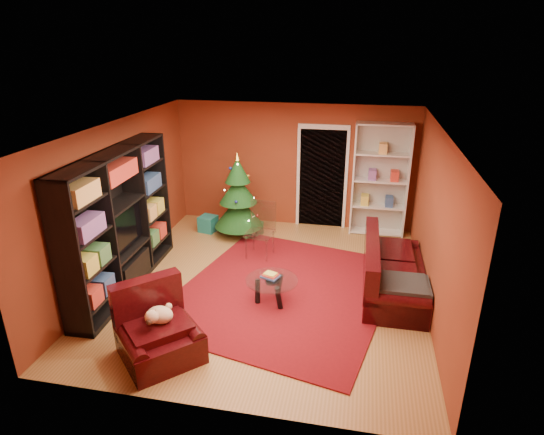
% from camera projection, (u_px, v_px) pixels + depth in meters
% --- Properties ---
extents(floor, '(5.00, 5.50, 0.05)m').
position_uv_depth(floor, '(267.00, 286.00, 7.54)').
color(floor, '#A2713A').
rests_on(floor, ground).
extents(ceiling, '(5.00, 5.50, 0.05)m').
position_uv_depth(ceiling, '(267.00, 126.00, 6.56)').
color(ceiling, silver).
rests_on(ceiling, wall_back).
extents(wall_back, '(5.00, 0.05, 2.60)m').
position_uv_depth(wall_back, '(294.00, 166.00, 9.58)').
color(wall_back, brown).
rests_on(wall_back, ground).
extents(wall_left, '(0.05, 5.50, 2.60)m').
position_uv_depth(wall_left, '(118.00, 201.00, 7.51)').
color(wall_left, brown).
rests_on(wall_left, ground).
extents(wall_right, '(0.05, 5.50, 2.60)m').
position_uv_depth(wall_right, '(437.00, 224.00, 6.59)').
color(wall_right, brown).
rests_on(wall_right, ground).
extents(doorway, '(1.06, 0.60, 2.16)m').
position_uv_depth(doorway, '(322.00, 179.00, 9.52)').
color(doorway, black).
rests_on(doorway, floor).
extents(rug, '(3.86, 4.26, 0.02)m').
position_uv_depth(rug, '(284.00, 290.00, 7.35)').
color(rug, maroon).
rests_on(rug, floor).
extents(media_unit, '(0.53, 2.94, 2.24)m').
position_uv_depth(media_unit, '(120.00, 222.00, 7.14)').
color(media_unit, black).
rests_on(media_unit, floor).
extents(christmas_tree, '(1.31, 1.31, 1.77)m').
position_uv_depth(christmas_tree, '(238.00, 196.00, 9.11)').
color(christmas_tree, '#124117').
rests_on(christmas_tree, floor).
extents(gift_box_teal, '(0.39, 0.39, 0.33)m').
position_uv_depth(gift_box_teal, '(208.00, 224.00, 9.56)').
color(gift_box_teal, '#197F7E').
rests_on(gift_box_teal, floor).
extents(gift_box_green, '(0.35, 0.35, 0.27)m').
position_uv_depth(gift_box_green, '(255.00, 228.00, 9.43)').
color(gift_box_green, '#205931').
rests_on(gift_box_green, floor).
extents(white_bookshelf, '(1.09, 0.39, 2.35)m').
position_uv_depth(white_bookshelf, '(380.00, 180.00, 9.12)').
color(white_bookshelf, white).
rests_on(white_bookshelf, floor).
extents(armchair, '(1.42, 1.42, 0.78)m').
position_uv_depth(armchair, '(159.00, 331.00, 5.71)').
color(armchair, black).
rests_on(armchair, rug).
extents(dog, '(0.50, 0.49, 0.25)m').
position_uv_depth(dog, '(160.00, 315.00, 5.70)').
color(dog, beige).
rests_on(dog, armchair).
extents(sofa, '(0.93, 2.07, 0.89)m').
position_uv_depth(sofa, '(395.00, 267.00, 7.18)').
color(sofa, black).
rests_on(sofa, rug).
extents(coffee_table, '(1.03, 1.03, 0.50)m').
position_uv_depth(coffee_table, '(272.00, 291.00, 6.95)').
color(coffee_table, gray).
rests_on(coffee_table, rug).
extents(acrylic_chair, '(0.54, 0.58, 0.94)m').
position_uv_depth(acrylic_chair, '(260.00, 234.00, 8.32)').
color(acrylic_chair, '#66605B').
rests_on(acrylic_chair, rug).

